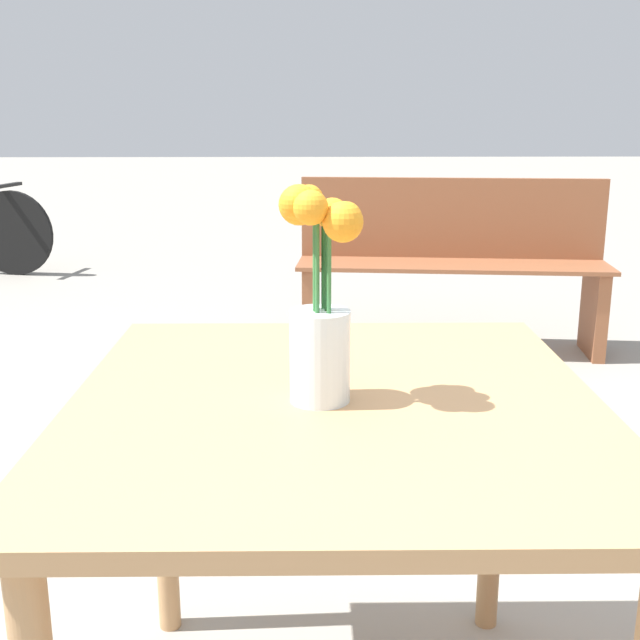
{
  "coord_description": "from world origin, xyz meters",
  "views": [
    {
      "loc": [
        -0.05,
        -1.23,
        1.17
      ],
      "look_at": [
        -0.03,
        -0.01,
        0.85
      ],
      "focal_mm": 45.0,
      "sensor_mm": 36.0,
      "label": 1
    }
  ],
  "objects": [
    {
      "name": "table_front",
      "position": [
        0.0,
        0.0,
        0.63
      ],
      "size": [
        0.87,
        0.95,
        0.72
      ],
      "color": "tan",
      "rests_on": "ground_plane"
    },
    {
      "name": "flower_vase",
      "position": [
        -0.03,
        -0.01,
        0.87
      ],
      "size": [
        0.13,
        0.13,
        0.35
      ],
      "color": "silver",
      "rests_on": "table_front"
    },
    {
      "name": "bench_near",
      "position": [
        0.69,
        2.69,
        0.46
      ],
      "size": [
        1.54,
        0.51,
        0.85
      ],
      "color": "brown",
      "rests_on": "ground_plane"
    }
  ]
}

